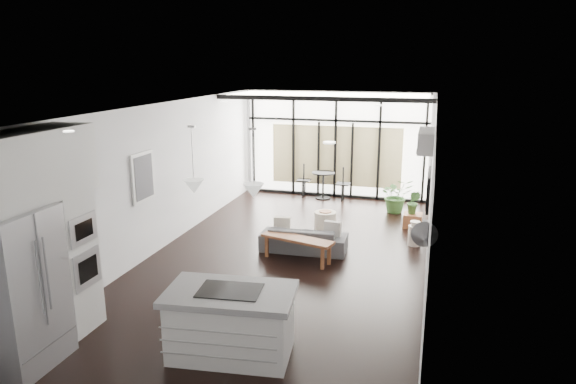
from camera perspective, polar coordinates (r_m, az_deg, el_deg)
The scene contains 27 objects.
floor at distance 9.44m, azimuth -0.50°, elevation -7.81°, with size 5.00×10.00×0.00m, color black.
ceiling at distance 8.77m, azimuth -0.54°, elevation 9.38°, with size 5.00×10.00×0.00m, color white.
wall_left at distance 9.98m, azimuth -14.43°, elevation 1.40°, with size 0.02×10.00×2.80m, color white.
wall_right at distance 8.66m, azimuth 15.56°, elevation -0.64°, with size 0.02×10.00×2.80m, color white.
wall_back at distance 13.78m, azimuth 5.38°, elevation 5.28°, with size 5.00×0.02×2.80m, color white.
wall_front at distance 4.71m, azimuth -18.46°, elevation -13.75°, with size 5.00×0.02×2.80m, color white.
glazing at distance 13.66m, azimuth 5.28°, elevation 5.20°, with size 5.00×0.20×2.80m, color black.
skylight at distance 12.65m, azimuth 4.67°, elevation 10.73°, with size 4.70×1.90×0.06m, color white.
neighbour_building at distance 13.78m, azimuth 5.31°, elevation 4.01°, with size 3.50×0.02×1.60m, color beige.
island at distance 6.57m, azimuth -6.37°, elevation -14.24°, with size 1.57×0.93×0.86m, color silver.
cooktop at distance 6.37m, azimuth -6.48°, elevation -10.80°, with size 0.76×0.50×0.01m, color black.
fridge at distance 6.86m, azimuth -27.89°, elevation -9.64°, with size 0.75×0.93×1.93m, color #9F9FA4.
appliance_column at distance 7.43m, azimuth -23.40°, elevation -6.03°, with size 0.58×0.61×2.25m, color silver.
upper_cabinets at distance 6.81m, azimuth -26.91°, elevation 2.54°, with size 0.62×1.75×0.86m, color silver.
pendant_left at distance 6.59m, azimuth -10.41°, elevation 0.60°, with size 0.26×0.26×0.18m, color white.
pendant_right at distance 6.29m, azimuth -3.85°, elevation 0.13°, with size 0.26×0.26×0.18m, color white.
sofa at distance 9.89m, azimuth 1.77°, elevation -4.76°, with size 1.65×0.48×0.65m, color #49494B.
console_bench at distance 9.44m, azimuth 1.04°, elevation -6.36°, with size 1.38×0.34×0.44m, color brown.
pouf at distance 11.22m, azimuth 4.16°, elevation -3.16°, with size 0.48×0.48×0.38m, color beige.
crate at distance 11.65m, azimuth 13.67°, elevation -3.08°, with size 0.40×0.40×0.30m, color brown.
plant_tall at distance 12.63m, azimuth 11.92°, elevation -0.78°, with size 0.76×0.85×0.66m, color #36602A.
plant_crate at distance 11.58m, azimuth 13.75°, elevation -1.82°, with size 0.29×0.53×0.24m, color #36602A.
milk_can at distance 10.50m, azimuth 13.90°, elevation -4.47°, with size 0.25×0.25×0.50m, color beige.
bistro_set at distance 13.63m, azimuth 3.91°, elevation 0.67°, with size 1.43×0.57×0.68m, color black.
tv at distance 9.65m, azimuth 15.37°, elevation 0.29°, with size 0.05×1.10×0.65m, color black.
ac_unit at distance 7.66m, azimuth 15.11°, elevation 5.53°, with size 0.22×0.90×0.30m, color silver.
framed_art at distance 9.52m, azimuth -15.83°, elevation 1.61°, with size 0.04×0.70×0.90m, color black.
Camera 1 is at (2.47, -8.38, 3.56)m, focal length 32.00 mm.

